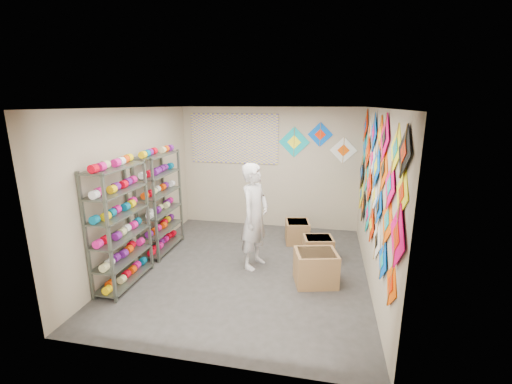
% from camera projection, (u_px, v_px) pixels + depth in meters
% --- Properties ---
extents(ground, '(4.50, 4.50, 0.00)m').
position_uv_depth(ground, '(247.00, 269.00, 5.90)').
color(ground, '#302D2A').
extents(room_walls, '(4.50, 4.50, 4.50)m').
position_uv_depth(room_walls, '(246.00, 175.00, 5.48)').
color(room_walls, tan).
rests_on(room_walls, ground).
extents(shelf_rack_front, '(0.40, 1.10, 1.90)m').
position_uv_depth(shelf_rack_front, '(120.00, 227.00, 5.20)').
color(shelf_rack_front, '#4C5147').
rests_on(shelf_rack_front, ground).
extents(shelf_rack_back, '(0.40, 1.10, 1.90)m').
position_uv_depth(shelf_rack_back, '(160.00, 203.00, 6.43)').
color(shelf_rack_back, '#4C5147').
rests_on(shelf_rack_back, ground).
extents(string_spools, '(0.12, 2.36, 0.12)m').
position_uv_depth(string_spools, '(142.00, 208.00, 5.79)').
color(string_spools, '#F0138D').
rests_on(string_spools, ground).
extents(kite_wall_display, '(0.06, 4.39, 2.07)m').
position_uv_depth(kite_wall_display, '(374.00, 179.00, 5.19)').
color(kite_wall_display, '#EC4D00').
rests_on(kite_wall_display, room_walls).
extents(back_wall_kites, '(1.68, 0.02, 0.88)m').
position_uv_depth(back_wall_kites, '(316.00, 143.00, 7.33)').
color(back_wall_kites, '#079FA3').
rests_on(back_wall_kites, room_walls).
extents(poster, '(2.00, 0.01, 1.10)m').
position_uv_depth(poster, '(234.00, 139.00, 7.67)').
color(poster, '#574EA9').
rests_on(poster, room_walls).
extents(shopkeeper, '(0.91, 0.81, 1.82)m').
position_uv_depth(shopkeeper, '(255.00, 216.00, 5.80)').
color(shopkeeper, silver).
rests_on(shopkeeper, ground).
extents(carton_a, '(0.74, 0.67, 0.53)m').
position_uv_depth(carton_a, '(316.00, 268.00, 5.37)').
color(carton_a, brown).
rests_on(carton_a, ground).
extents(carton_b, '(0.59, 0.52, 0.42)m').
position_uv_depth(carton_b, '(318.00, 248.00, 6.23)').
color(carton_b, brown).
rests_on(carton_b, ground).
extents(carton_c, '(0.55, 0.58, 0.45)m').
position_uv_depth(carton_c, '(297.00, 232.00, 6.99)').
color(carton_c, brown).
rests_on(carton_c, ground).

